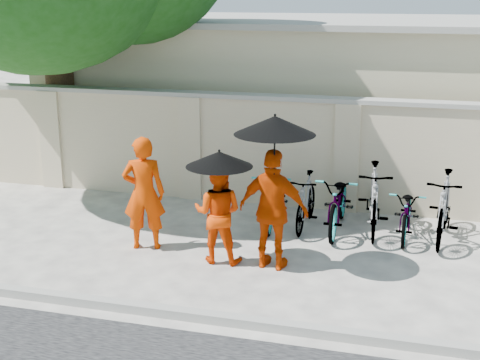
# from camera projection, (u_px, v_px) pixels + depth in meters

# --- Properties ---
(ground) EXTENTS (80.00, 80.00, 0.00)m
(ground) POSITION_uv_depth(u_px,v_px,m) (187.00, 262.00, 10.06)
(ground) COLOR beige
(kerb) EXTENTS (40.00, 0.16, 0.12)m
(kerb) POSITION_uv_depth(u_px,v_px,m) (142.00, 308.00, 8.46)
(kerb) COLOR gray
(kerb) RESTS_ON ground
(compound_wall) EXTENTS (20.00, 0.30, 2.00)m
(compound_wall) POSITION_uv_depth(u_px,v_px,m) (294.00, 153.00, 12.50)
(compound_wall) COLOR #C7B791
(compound_wall) RESTS_ON ground
(building_behind) EXTENTS (14.00, 6.00, 3.20)m
(building_behind) POSITION_uv_depth(u_px,v_px,m) (367.00, 94.00, 15.60)
(building_behind) COLOR beige
(building_behind) RESTS_ON ground
(monk_left) EXTENTS (0.75, 0.60, 1.80)m
(monk_left) POSITION_uv_depth(u_px,v_px,m) (144.00, 193.00, 10.39)
(monk_left) COLOR #CE3400
(monk_left) RESTS_ON ground
(monk_center) EXTENTS (0.75, 0.59, 1.53)m
(monk_center) POSITION_uv_depth(u_px,v_px,m) (218.00, 213.00, 9.90)
(monk_center) COLOR #DC3801
(monk_center) RESTS_ON ground
(parasol_center) EXTENTS (0.98, 0.98, 0.86)m
(parasol_center) POSITION_uv_depth(u_px,v_px,m) (219.00, 159.00, 9.58)
(parasol_center) COLOR black
(parasol_center) RESTS_ON ground
(monk_right) EXTENTS (1.10, 0.59, 1.79)m
(monk_right) POSITION_uv_depth(u_px,v_px,m) (273.00, 210.00, 9.62)
(monk_right) COLOR #BF3301
(monk_right) RESTS_ON ground
(parasol_right) EXTENTS (1.14, 1.14, 1.27)m
(parasol_right) POSITION_uv_depth(u_px,v_px,m) (275.00, 125.00, 9.20)
(parasol_right) COLOR black
(parasol_right) RESTS_ON ground
(bike_0) EXTENTS (0.84, 1.93, 0.98)m
(bike_0) POSITION_uv_depth(u_px,v_px,m) (274.00, 197.00, 11.57)
(bike_0) COLOR slate
(bike_0) RESTS_ON ground
(bike_1) EXTENTS (0.48, 1.58, 0.95)m
(bike_1) POSITION_uv_depth(u_px,v_px,m) (306.00, 201.00, 11.40)
(bike_1) COLOR slate
(bike_1) RESTS_ON ground
(bike_2) EXTENTS (0.68, 1.93, 1.01)m
(bike_2) POSITION_uv_depth(u_px,v_px,m) (339.00, 202.00, 11.24)
(bike_2) COLOR slate
(bike_2) RESTS_ON ground
(bike_3) EXTENTS (0.71, 1.95, 1.15)m
(bike_3) POSITION_uv_depth(u_px,v_px,m) (374.00, 199.00, 11.18)
(bike_3) COLOR slate
(bike_3) RESTS_ON ground
(bike_4) EXTENTS (0.61, 1.65, 0.86)m
(bike_4) POSITION_uv_depth(u_px,v_px,m) (408.00, 212.00, 10.97)
(bike_4) COLOR slate
(bike_4) RESTS_ON ground
(bike_5) EXTENTS (0.72, 1.91, 1.12)m
(bike_5) POSITION_uv_depth(u_px,v_px,m) (444.00, 207.00, 10.79)
(bike_5) COLOR slate
(bike_5) RESTS_ON ground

